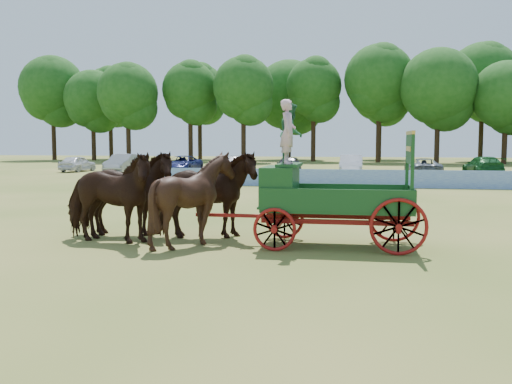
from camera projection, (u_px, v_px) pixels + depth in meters
name	position (u px, v px, depth m)	size (l,w,h in m)	color
ground	(410.00, 241.00, 15.63)	(160.00, 160.00, 0.00)	olive
horse_lead_left	(108.00, 197.00, 15.31)	(1.33, 2.92, 2.47)	black
horse_lead_right	(124.00, 194.00, 16.39)	(1.33, 2.92, 2.47)	black
horse_wheel_left	(194.00, 199.00, 14.88)	(1.99, 2.24, 2.47)	black
horse_wheel_right	(205.00, 195.00, 15.96)	(1.33, 2.92, 2.47)	black
farm_dray	(308.00, 182.00, 14.88)	(6.00, 2.00, 3.79)	maroon
sponsor_banner	(367.00, 179.00, 33.39)	(26.00, 0.08, 1.05)	#1F40A9
parked_cars	(403.00, 166.00, 44.23)	(56.89, 7.29, 1.62)	silver
treeline	(349.00, 89.00, 73.96)	(89.58, 23.36, 15.53)	#382314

